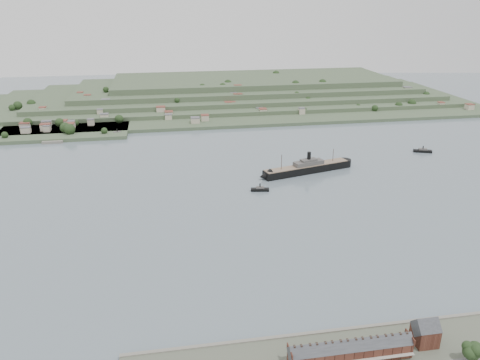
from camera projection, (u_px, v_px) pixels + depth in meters
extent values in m
plane|color=slate|center=(278.00, 205.00, 362.03)|extent=(1400.00, 1400.00, 0.00)
cube|color=slate|center=(354.00, 330.00, 224.82)|extent=(220.00, 2.00, 2.60)
cube|color=#432118|center=(350.00, 353.00, 204.27)|extent=(55.00, 8.00, 7.00)
cube|color=#323438|center=(351.00, 346.00, 203.00)|extent=(55.60, 8.15, 8.15)
cube|color=#432118|center=(290.00, 352.00, 198.27)|extent=(0.50, 8.40, 3.00)
cube|color=#432118|center=(410.00, 337.00, 206.99)|extent=(0.50, 8.40, 3.00)
cube|color=#31231B|center=(302.00, 348.00, 198.63)|extent=(0.90, 1.40, 3.20)
cube|color=#31231B|center=(315.00, 346.00, 199.50)|extent=(0.90, 1.40, 3.20)
cube|color=#31231B|center=(345.00, 343.00, 201.68)|extent=(0.90, 1.40, 3.20)
cube|color=#31231B|center=(357.00, 341.00, 202.56)|extent=(0.90, 1.40, 3.20)
cube|color=#31231B|center=(387.00, 337.00, 204.74)|extent=(0.90, 1.40, 3.20)
cube|color=#31231B|center=(399.00, 336.00, 205.61)|extent=(0.90, 1.40, 3.20)
cube|color=#432118|center=(425.00, 335.00, 213.52)|extent=(10.00, 10.00, 9.00)
cube|color=#323438|center=(426.00, 327.00, 211.88)|extent=(10.40, 10.18, 10.18)
cube|color=#3C5035|center=(219.00, 105.00, 691.66)|extent=(760.00, 260.00, 4.00)
cube|color=#3C5035|center=(229.00, 98.00, 716.14)|extent=(680.00, 220.00, 5.00)
cube|color=#3C5035|center=(237.00, 92.00, 730.28)|extent=(600.00, 200.00, 6.00)
cube|color=#3C5035|center=(245.00, 86.00, 744.05)|extent=(520.00, 180.00, 7.00)
cube|color=#3C5035|center=(253.00, 80.00, 757.46)|extent=(440.00, 160.00, 8.00)
cube|color=#3C5035|center=(65.00, 130.00, 559.00)|extent=(150.00, 90.00, 4.00)
cube|color=slate|center=(53.00, 141.00, 519.89)|extent=(22.00, 14.00, 2.80)
cube|color=black|center=(306.00, 169.00, 429.07)|extent=(85.77, 33.00, 6.67)
cone|color=black|center=(265.00, 176.00, 412.43)|extent=(13.97, 13.97, 11.43)
cylinder|color=black|center=(345.00, 163.00, 445.71)|extent=(11.43, 11.43, 6.67)
cube|color=#7D6853|center=(307.00, 165.00, 427.75)|extent=(83.69, 31.59, 0.57)
cube|color=#4B4846|center=(309.00, 163.00, 427.73)|extent=(29.81, 15.60, 3.81)
cube|color=#4B4846|center=(309.00, 160.00, 426.79)|extent=(16.44, 10.35, 2.38)
cylinder|color=black|center=(309.00, 157.00, 425.47)|extent=(3.43, 3.43, 8.57)
cylinder|color=#3E281C|center=(281.00, 163.00, 415.07)|extent=(0.48, 0.48, 15.24)
cylinder|color=#3E281C|center=(333.00, 156.00, 436.87)|extent=(0.48, 0.48, 13.33)
cube|color=black|center=(260.00, 190.00, 388.67)|extent=(15.51, 6.37, 2.41)
cube|color=#4B4846|center=(260.00, 188.00, 388.01)|extent=(7.20, 4.25, 1.81)
cylinder|color=black|center=(260.00, 185.00, 387.28)|extent=(1.00, 1.00, 3.51)
cube|color=black|center=(117.00, 134.00, 546.34)|extent=(20.85, 13.40, 2.71)
cube|color=#4B4846|center=(117.00, 132.00, 545.60)|extent=(10.18, 7.83, 2.03)
cylinder|color=black|center=(117.00, 131.00, 544.78)|extent=(1.13, 1.13, 3.95)
cube|color=black|center=(423.00, 151.00, 486.22)|extent=(18.96, 11.09, 2.44)
cube|color=#4B4846|center=(423.00, 149.00, 485.55)|extent=(9.15, 6.66, 1.83)
cylinder|color=black|center=(423.00, 148.00, 484.81)|extent=(1.02, 1.02, 3.56)
cylinder|color=#3E281C|center=(470.00, 359.00, 202.82)|extent=(1.02, 1.02, 4.26)
sphere|color=black|center=(472.00, 352.00, 201.42)|extent=(7.68, 7.68, 7.68)
sphere|color=black|center=(475.00, 348.00, 202.23)|extent=(5.97, 5.97, 5.97)
sphere|color=black|center=(470.00, 353.00, 199.82)|extent=(5.46, 5.46, 5.46)
sphere|color=black|center=(476.00, 351.00, 198.99)|extent=(5.12, 5.12, 5.12)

